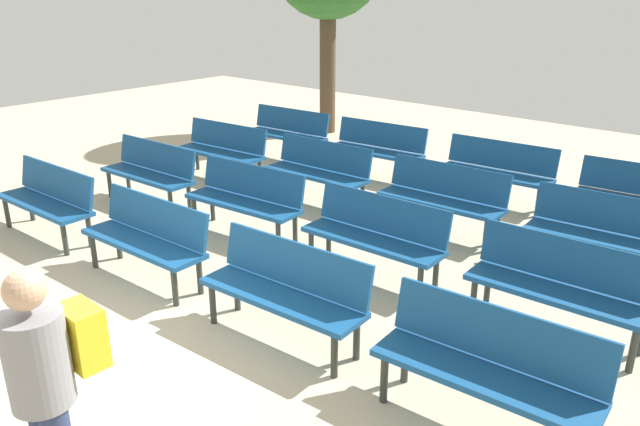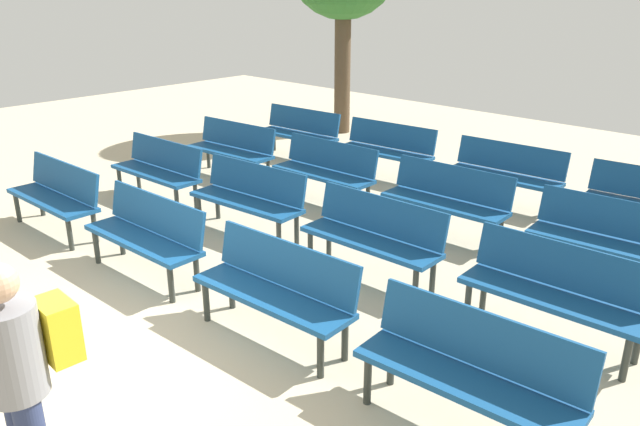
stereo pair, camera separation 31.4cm
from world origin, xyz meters
name	(u,v)px [view 2 (the right image)]	position (x,y,z in m)	size (l,w,h in m)	color
ground_plane	(62,371)	(0.00, 0.00, 0.00)	(24.00, 24.00, 0.00)	#BCAD8E
bench_r0_c0	(57,193)	(-3.00, 1.42, 0.50)	(1.61, 0.53, 0.87)	navy
bench_r0_c1	(148,231)	(-1.04, 1.51, 0.50)	(1.62, 0.54, 0.87)	navy
bench_r0_c2	(277,286)	(0.89, 1.61, 0.50)	(1.63, 0.58, 0.87)	navy
bench_r0_c3	(471,367)	(2.77, 1.70, 0.50)	(1.63, 0.59, 0.87)	navy
bench_r1_c0	(159,167)	(-3.05, 2.95, 0.50)	(1.62, 0.55, 0.87)	navy
bench_r1_c1	(250,195)	(-1.16, 3.04, 0.50)	(1.64, 0.62, 0.87)	navy
bench_r1_c2	(374,233)	(0.75, 3.14, 0.50)	(1.62, 0.54, 0.87)	navy
bench_r1_c3	(556,288)	(2.69, 3.26, 0.50)	(1.62, 0.55, 0.87)	navy
bench_r2_c0	(232,146)	(-3.21, 4.43, 0.50)	(1.64, 0.62, 0.87)	navy
bench_r2_c1	(326,168)	(-1.28, 4.57, 0.50)	(1.62, 0.54, 0.87)	navy
bench_r2_c2	(447,197)	(0.67, 4.69, 0.50)	(1.62, 0.56, 0.87)	navy
bench_r2_c3	(610,236)	(2.60, 4.79, 0.50)	(1.63, 0.60, 0.87)	navy
bench_r3_c0	(299,130)	(-3.25, 5.98, 0.50)	(1.63, 0.60, 0.87)	navy
bench_r3_c1	(387,147)	(-1.37, 6.11, 0.50)	(1.63, 0.61, 0.87)	navy
bench_r3_c2	(506,171)	(0.66, 6.22, 0.50)	(1.63, 0.58, 0.87)	navy
visitor_with_backpack	(23,377)	(1.30, -0.70, 0.94)	(0.35, 0.53, 1.65)	navy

